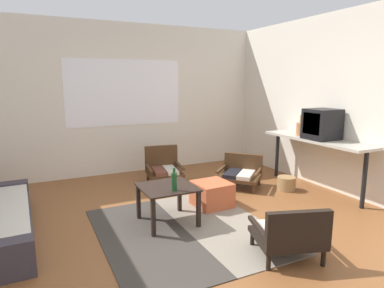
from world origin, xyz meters
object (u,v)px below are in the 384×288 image
(armchair_striped_foreground, at_px, (290,233))
(glass_bottle, at_px, (174,181))
(ottoman_orange, at_px, (212,194))
(wicker_basket, at_px, (286,183))
(console_shelf, at_px, (316,143))
(coffee_table, at_px, (167,193))
(armchair_corner, at_px, (241,172))
(clay_vase, at_px, (302,128))
(crt_television, at_px, (322,124))
(armchair_by_window, at_px, (163,167))

(armchair_striped_foreground, bearing_deg, glass_bottle, 123.27)
(ottoman_orange, relative_size, wicker_basket, 1.64)
(console_shelf, bearing_deg, coffee_table, -176.08)
(armchair_corner, height_order, clay_vase, clay_vase)
(armchair_striped_foreground, bearing_deg, armchair_corner, 67.68)
(armchair_corner, xyz_separation_m, crt_television, (0.92, -0.74, 0.81))
(crt_television, relative_size, clay_vase, 1.39)
(clay_vase, height_order, glass_bottle, clay_vase)
(coffee_table, distance_m, console_shelf, 2.56)
(console_shelf, bearing_deg, armchair_by_window, 144.76)
(coffee_table, distance_m, armchair_striped_foreground, 1.48)
(crt_television, distance_m, glass_bottle, 2.56)
(clay_vase, bearing_deg, armchair_by_window, 151.11)
(coffee_table, height_order, wicker_basket, coffee_table)
(armchair_corner, relative_size, crt_television, 1.85)
(armchair_striped_foreground, xyz_separation_m, clay_vase, (1.79, 1.75, 0.68))
(clay_vase, relative_size, glass_bottle, 1.24)
(armchair_by_window, bearing_deg, armchair_striped_foreground, -86.27)
(crt_television, height_order, wicker_basket, crt_television)
(ottoman_orange, xyz_separation_m, console_shelf, (1.78, -0.08, 0.57))
(crt_television, relative_size, glass_bottle, 1.73)
(armchair_by_window, bearing_deg, armchair_corner, -35.49)
(armchair_by_window, distance_m, glass_bottle, 1.85)
(armchair_corner, distance_m, wicker_basket, 0.73)
(coffee_table, relative_size, console_shelf, 0.34)
(coffee_table, xyz_separation_m, armchair_corner, (1.60, 0.82, -0.14))
(coffee_table, relative_size, armchair_by_window, 0.98)
(clay_vase, bearing_deg, armchair_striped_foreground, -135.55)
(console_shelf, bearing_deg, crt_television, -91.94)
(armchair_striped_foreground, distance_m, console_shelf, 2.35)
(armchair_striped_foreground, xyz_separation_m, wicker_basket, (1.40, 1.62, -0.15))
(armchair_by_window, distance_m, armchair_striped_foreground, 2.85)
(armchair_striped_foreground, distance_m, crt_television, 2.38)
(crt_television, bearing_deg, wicker_basket, 146.13)
(clay_vase, bearing_deg, wicker_basket, -160.72)
(glass_bottle, bearing_deg, armchair_striped_foreground, -56.73)
(glass_bottle, bearing_deg, crt_television, 5.87)
(coffee_table, distance_m, crt_television, 2.61)
(clay_vase, bearing_deg, ottoman_orange, -172.65)
(ottoman_orange, bearing_deg, armchair_striped_foreground, -90.34)
(armchair_by_window, distance_m, wicker_basket, 2.01)
(coffee_table, distance_m, wicker_basket, 2.18)
(armchair_by_window, xyz_separation_m, armchair_corner, (1.05, -0.75, -0.03))
(armchair_corner, distance_m, glass_bottle, 1.90)
(armchair_corner, distance_m, crt_television, 1.43)
(armchair_by_window, height_order, armchair_striped_foreground, armchair_by_window)
(glass_bottle, bearing_deg, ottoman_orange, 30.21)
(ottoman_orange, xyz_separation_m, crt_television, (1.78, -0.17, 0.88))
(armchair_corner, height_order, glass_bottle, glass_bottle)
(armchair_corner, distance_m, ottoman_orange, 1.03)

